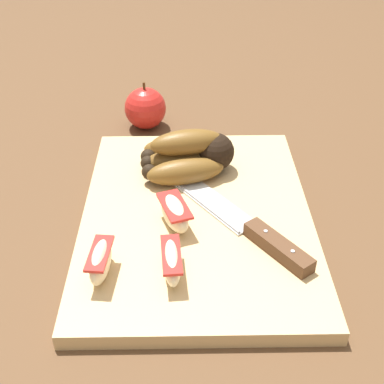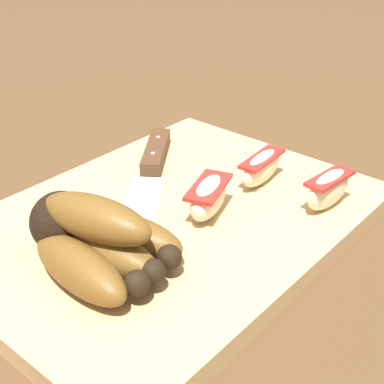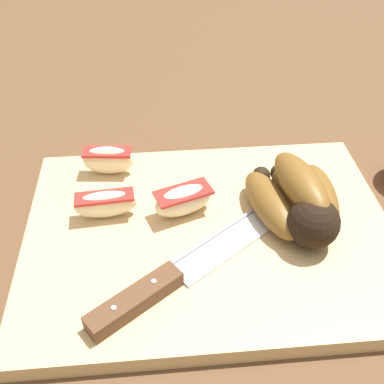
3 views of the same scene
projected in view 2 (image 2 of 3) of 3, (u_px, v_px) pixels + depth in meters
The scene contains 7 objects.
ground_plane at pixel (173, 219), 0.58m from camera, with size 6.00×6.00×0.00m, color brown.
cutting_board at pixel (169, 223), 0.55m from camera, with size 0.41×0.30×0.02m, color tan.
banana_bunch at pixel (95, 240), 0.47m from camera, with size 0.11×0.14×0.07m.
chefs_knife at pixel (150, 173), 0.61m from camera, with size 0.24×0.19×0.02m.
apple_wedge_near at pixel (208, 197), 0.54m from camera, with size 0.07×0.05×0.04m.
apple_wedge_middle at pixel (262, 167), 0.60m from camera, with size 0.07×0.03×0.04m.
apple_wedge_far at pixel (329, 189), 0.55m from camera, with size 0.07×0.03×0.04m.
Camera 2 is at (0.36, 0.33, 0.31)m, focal length 52.16 mm.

